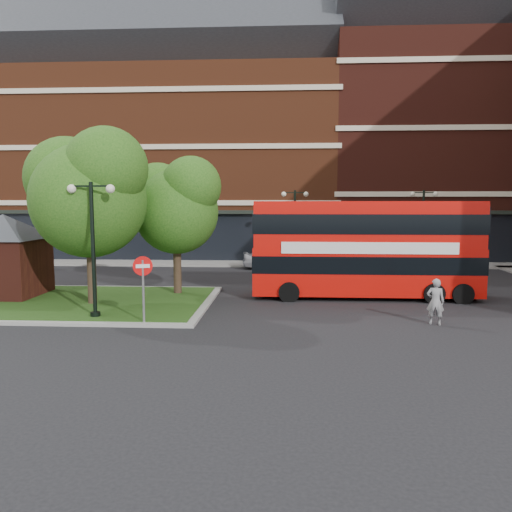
# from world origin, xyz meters

# --- Properties ---
(ground) EXTENTS (120.00, 120.00, 0.00)m
(ground) POSITION_xyz_m (0.00, 0.00, 0.00)
(ground) COLOR black
(ground) RESTS_ON ground
(pavement_far) EXTENTS (44.00, 3.00, 0.12)m
(pavement_far) POSITION_xyz_m (0.00, 16.50, 0.06)
(pavement_far) COLOR slate
(pavement_far) RESTS_ON ground
(terrace_far_left) EXTENTS (26.00, 12.00, 14.00)m
(terrace_far_left) POSITION_xyz_m (-8.00, 24.00, 7.00)
(terrace_far_left) COLOR #632D17
(terrace_far_left) RESTS_ON ground
(terrace_far_right) EXTENTS (18.00, 12.00, 16.00)m
(terrace_far_right) POSITION_xyz_m (14.00, 24.00, 8.00)
(terrace_far_right) COLOR #471911
(terrace_far_right) RESTS_ON ground
(traffic_island) EXTENTS (12.60, 7.60, 0.15)m
(traffic_island) POSITION_xyz_m (-8.00, 3.00, 0.07)
(traffic_island) COLOR gray
(traffic_island) RESTS_ON ground
(kiosk) EXTENTS (6.51, 6.51, 3.60)m
(kiosk) POSITION_xyz_m (-11.00, 4.00, 2.32)
(kiosk) COLOR #471911
(kiosk) RESTS_ON traffic_island
(tree_island_west) EXTENTS (5.40, 4.71, 7.21)m
(tree_island_west) POSITION_xyz_m (-6.60, 2.58, 4.79)
(tree_island_west) COLOR #2D2116
(tree_island_west) RESTS_ON ground
(tree_island_east) EXTENTS (4.46, 3.90, 6.29)m
(tree_island_east) POSITION_xyz_m (-3.58, 5.06, 4.24)
(tree_island_east) COLOR #2D2116
(tree_island_east) RESTS_ON ground
(lamp_island) EXTENTS (1.72, 0.36, 5.00)m
(lamp_island) POSITION_xyz_m (-5.50, 0.20, 2.83)
(lamp_island) COLOR black
(lamp_island) RESTS_ON ground
(lamp_far_left) EXTENTS (1.72, 0.36, 5.00)m
(lamp_far_left) POSITION_xyz_m (2.00, 14.50, 2.83)
(lamp_far_left) COLOR black
(lamp_far_left) RESTS_ON ground
(lamp_far_right) EXTENTS (1.72, 0.36, 5.00)m
(lamp_far_right) POSITION_xyz_m (10.00, 14.50, 2.83)
(lamp_far_right) COLOR black
(lamp_far_right) RESTS_ON ground
(bus) EXTENTS (9.91, 2.30, 3.78)m
(bus) POSITION_xyz_m (4.95, 5.09, 2.48)
(bus) COLOR red
(bus) RESTS_ON ground
(woman) EXTENTS (0.68, 0.54, 1.64)m
(woman) POSITION_xyz_m (6.66, 0.24, 0.82)
(woman) COLOR gray
(woman) RESTS_ON ground
(car_silver) EXTENTS (4.52, 2.20, 1.49)m
(car_silver) POSITION_xyz_m (0.87, 14.50, 0.74)
(car_silver) COLOR #A4A6AC
(car_silver) RESTS_ON ground
(car_white) EXTENTS (4.61, 1.61, 1.52)m
(car_white) POSITION_xyz_m (3.56, 16.00, 0.76)
(car_white) COLOR silver
(car_white) RESTS_ON ground
(no_entry_sign) EXTENTS (0.65, 0.26, 2.43)m
(no_entry_sign) POSITION_xyz_m (-3.50, -0.50, 1.73)
(no_entry_sign) COLOR slate
(no_entry_sign) RESTS_ON ground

